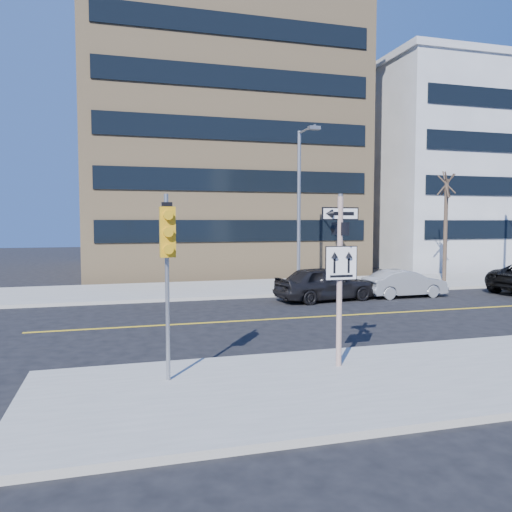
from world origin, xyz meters
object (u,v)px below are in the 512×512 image
object	(u,v)px
parked_car_b	(405,283)
street_tree_west	(447,187)
traffic_signal	(168,247)
streetlight_a	(301,198)
sign_pole	(340,270)
parked_car_a	(325,283)

from	to	relation	value
parked_car_b	street_tree_west	xyz separation A→B (m)	(4.97, 3.83, 4.88)
traffic_signal	street_tree_west	xyz separation A→B (m)	(17.00, 13.96, 2.50)
traffic_signal	streetlight_a	bearing A→B (deg)	59.20
sign_pole	streetlight_a	size ratio (longest dim) A/B	0.51
parked_car_a	parked_car_b	distance (m)	4.08
street_tree_west	parked_car_a	bearing A→B (deg)	-157.07
traffic_signal	parked_car_b	bearing A→B (deg)	40.09
streetlight_a	street_tree_west	xyz separation A→B (m)	(9.00, 0.54, 0.77)
parked_car_a	street_tree_west	bearing A→B (deg)	-75.74
sign_pole	traffic_signal	size ratio (longest dim) A/B	1.02
sign_pole	parked_car_b	world-z (taller)	sign_pole
street_tree_west	parked_car_b	bearing A→B (deg)	-142.36
sign_pole	traffic_signal	bearing A→B (deg)	-177.89
parked_car_b	sign_pole	bearing A→B (deg)	140.23
streetlight_a	street_tree_west	bearing A→B (deg)	3.45
traffic_signal	street_tree_west	size ratio (longest dim) A/B	0.63
streetlight_a	sign_pole	bearing A→B (deg)	-106.77
streetlight_a	traffic_signal	bearing A→B (deg)	-120.80
parked_car_b	traffic_signal	bearing A→B (deg)	129.14
parked_car_b	street_tree_west	distance (m)	7.95
parked_car_a	sign_pole	bearing A→B (deg)	149.76
traffic_signal	streetlight_a	xyz separation A→B (m)	(8.00, 13.42, 1.73)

